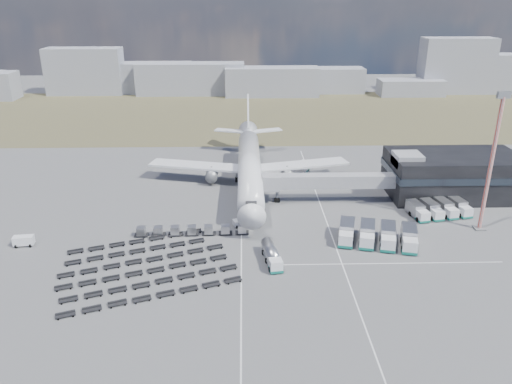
{
  "coord_description": "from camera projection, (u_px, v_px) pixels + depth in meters",
  "views": [
    {
      "loc": [
        -1.35,
        -85.28,
        45.23
      ],
      "look_at": [
        1.24,
        16.89,
        4.0
      ],
      "focal_mm": 35.0,
      "sensor_mm": 36.0,
      "label": 1
    }
  ],
  "objects": [
    {
      "name": "service_trucks_near",
      "position": [
        377.0,
        235.0,
        95.71
      ],
      "size": [
        15.98,
        11.25,
        3.22
      ],
      "rotation": [
        0.0,
        0.0,
        -0.24
      ],
      "color": "white",
      "rests_on": "ground"
    },
    {
      "name": "jet_bridge",
      "position": [
        320.0,
        181.0,
        113.44
      ],
      "size": [
        30.3,
        3.8,
        7.05
      ],
      "color": "#939399",
      "rests_on": "ground"
    },
    {
      "name": "skyline",
      "position": [
        265.0,
        76.0,
        233.45
      ],
      "size": [
        310.87,
        26.21,
        25.38
      ],
      "color": "#9394A0",
      "rests_on": "ground"
    },
    {
      "name": "utility_van",
      "position": [
        24.0,
        241.0,
        94.98
      ],
      "size": [
        3.88,
        2.07,
        2.04
      ],
      "primitive_type": "cube",
      "rotation": [
        0.0,
        0.0,
        0.11
      ],
      "color": "white",
      "rests_on": "ground"
    },
    {
      "name": "lane_markings",
      "position": [
        301.0,
        236.0,
        99.03
      ],
      "size": [
        47.12,
        110.0,
        0.01
      ],
      "color": "silver",
      "rests_on": "ground"
    },
    {
      "name": "floodlight_mast",
      "position": [
        491.0,
        164.0,
        96.89
      ],
      "size": [
        2.66,
        2.17,
        28.13
      ],
      "rotation": [
        0.0,
        0.0,
        0.11
      ],
      "color": "red",
      "rests_on": "ground"
    },
    {
      "name": "airliner",
      "position": [
        249.0,
        164.0,
        124.05
      ],
      "size": [
        51.59,
        64.53,
        17.62
      ],
      "color": "white",
      "rests_on": "ground"
    },
    {
      "name": "pushback_tug",
      "position": [
        241.0,
        223.0,
        103.11
      ],
      "size": [
        3.62,
        2.68,
        1.46
      ],
      "primitive_type": "cube",
      "rotation": [
        0.0,
        0.0,
        0.29
      ],
      "color": "white",
      "rests_on": "ground"
    },
    {
      "name": "grass_strip",
      "position": [
        247.0,
        114.0,
        198.0
      ],
      "size": [
        420.0,
        90.0,
        0.01
      ],
      "primitive_type": "cube",
      "color": "brown",
      "rests_on": "ground"
    },
    {
      "name": "terminal",
      "position": [
        452.0,
        174.0,
        117.39
      ],
      "size": [
        30.4,
        16.4,
        11.0
      ],
      "color": "black",
      "rests_on": "ground"
    },
    {
      "name": "catering_truck",
      "position": [
        303.0,
        168.0,
        133.45
      ],
      "size": [
        4.34,
        6.0,
        2.55
      ],
      "rotation": [
        0.0,
        0.0,
        -0.42
      ],
      "color": "white",
      "rests_on": "ground"
    },
    {
      "name": "fuel_tanker",
      "position": [
        272.0,
        255.0,
        89.08
      ],
      "size": [
        3.61,
        9.19,
        2.89
      ],
      "rotation": [
        0.0,
        0.0,
        0.15
      ],
      "color": "white",
      "rests_on": "ground"
    },
    {
      "name": "baggage_dollies",
      "position": [
        143.0,
        267.0,
        87.5
      ],
      "size": [
        34.12,
        29.9,
        0.68
      ],
      "rotation": [
        0.0,
        0.0,
        0.35
      ],
      "color": "black",
      "rests_on": "ground"
    },
    {
      "name": "uld_row",
      "position": [
        192.0,
        230.0,
        99.18
      ],
      "size": [
        22.74,
        2.26,
        1.76
      ],
      "rotation": [
        0.0,
        0.0,
        0.03
      ],
      "color": "black",
      "rests_on": "ground"
    },
    {
      "name": "ground",
      "position": [
        252.0,
        244.0,
        96.02
      ],
      "size": [
        420.0,
        420.0,
        0.0
      ],
      "primitive_type": "plane",
      "color": "#565659",
      "rests_on": "ground"
    },
    {
      "name": "service_trucks_far",
      "position": [
        439.0,
        209.0,
        107.85
      ],
      "size": [
        13.46,
        9.02,
        2.76
      ],
      "rotation": [
        0.0,
        0.0,
        0.19
      ],
      "color": "white",
      "rests_on": "ground"
    }
  ]
}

